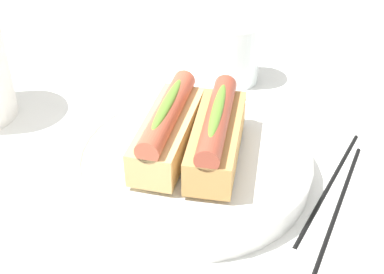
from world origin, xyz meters
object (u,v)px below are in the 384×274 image
water_glass (236,56)px  chopstick_near (329,184)px  hotdog_front (217,134)px  chopstick_far (339,203)px  serving_bowl (192,162)px  hotdog_back (168,128)px

water_glass → chopstick_near: 0.26m
hotdog_front → chopstick_far: 0.15m
chopstick_near → hotdog_front: bearing=113.5°
serving_bowl → hotdog_front: 0.05m
hotdog_front → water_glass: hotdog_front is taller
hotdog_back → water_glass: size_ratio=1.67×
chopstick_far → serving_bowl: bearing=97.0°
serving_bowl → chopstick_near: bearing=-82.7°
serving_bowl → chopstick_near: 0.16m
hotdog_front → water_glass: size_ratio=1.71×
hotdog_front → hotdog_back: (-0.00, 0.05, 0.00)m
chopstick_near → water_glass: bearing=50.5°
chopstick_near → chopstick_far: size_ratio=1.00×
chopstick_far → chopstick_near: bearing=32.2°
hotdog_back → water_glass: (0.23, -0.03, -0.02)m
water_glass → hotdog_back: bearing=171.7°
hotdog_front → chopstick_near: (0.02, -0.13, -0.06)m
chopstick_near → chopstick_far: (-0.03, -0.01, 0.00)m
water_glass → serving_bowl: bearing=178.4°
hotdog_front → chopstick_near: bearing=-81.6°
serving_bowl → chopstick_far: serving_bowl is taller
water_glass → chopstick_near: bearing=-144.6°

